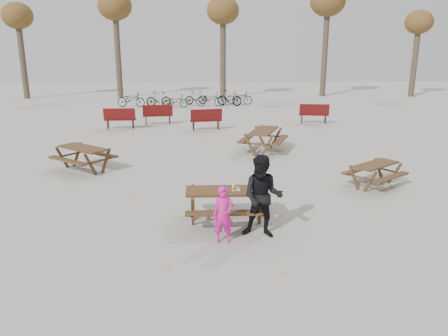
{
  "coord_description": "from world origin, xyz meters",
  "views": [
    {
      "loc": [
        -0.47,
        -9.28,
        3.89
      ],
      "look_at": [
        0.0,
        1.0,
        1.0
      ],
      "focal_mm": 35.0,
      "sensor_mm": 36.0,
      "label": 1
    }
  ],
  "objects_px": {
    "main_picnic_table": "(226,198)",
    "food_tray": "(236,189)",
    "child": "(223,215)",
    "soda_bottle": "(234,188)",
    "picnic_table_east": "(375,175)",
    "picnic_table_north": "(84,159)",
    "adult": "(263,197)",
    "picnic_table_far": "(263,141)"
  },
  "relations": [
    {
      "from": "main_picnic_table",
      "to": "child",
      "type": "bearing_deg",
      "value": -95.75
    },
    {
      "from": "adult",
      "to": "child",
      "type": "bearing_deg",
      "value": -148.47
    },
    {
      "from": "main_picnic_table",
      "to": "food_tray",
      "type": "xyz_separation_m",
      "value": [
        0.22,
        -0.05,
        0.21
      ]
    },
    {
      "from": "picnic_table_east",
      "to": "picnic_table_far",
      "type": "distance_m",
      "value": 5.11
    },
    {
      "from": "main_picnic_table",
      "to": "picnic_table_far",
      "type": "xyz_separation_m",
      "value": [
        1.77,
        6.84,
        -0.17
      ]
    },
    {
      "from": "child",
      "to": "picnic_table_east",
      "type": "distance_m",
      "value": 5.71
    },
    {
      "from": "picnic_table_far",
      "to": "soda_bottle",
      "type": "bearing_deg",
      "value": -172.34
    },
    {
      "from": "food_tray",
      "to": "child",
      "type": "height_order",
      "value": "child"
    },
    {
      "from": "picnic_table_north",
      "to": "picnic_table_far",
      "type": "bearing_deg",
      "value": 59.78
    },
    {
      "from": "picnic_table_north",
      "to": "adult",
      "type": "bearing_deg",
      "value": -7.25
    },
    {
      "from": "food_tray",
      "to": "child",
      "type": "bearing_deg",
      "value": -107.98
    },
    {
      "from": "child",
      "to": "picnic_table_north",
      "type": "height_order",
      "value": "child"
    },
    {
      "from": "picnic_table_east",
      "to": "picnic_table_far",
      "type": "height_order",
      "value": "picnic_table_far"
    },
    {
      "from": "main_picnic_table",
      "to": "soda_bottle",
      "type": "distance_m",
      "value": 0.32
    },
    {
      "from": "food_tray",
      "to": "soda_bottle",
      "type": "relative_size",
      "value": 1.06
    },
    {
      "from": "food_tray",
      "to": "soda_bottle",
      "type": "xyz_separation_m",
      "value": [
        -0.06,
        -0.05,
        0.05
      ]
    },
    {
      "from": "picnic_table_east",
      "to": "picnic_table_north",
      "type": "bearing_deg",
      "value": 129.69
    },
    {
      "from": "food_tray",
      "to": "picnic_table_east",
      "type": "height_order",
      "value": "food_tray"
    },
    {
      "from": "food_tray",
      "to": "picnic_table_north",
      "type": "relative_size",
      "value": 0.1
    },
    {
      "from": "adult",
      "to": "picnic_table_far",
      "type": "height_order",
      "value": "adult"
    },
    {
      "from": "picnic_table_far",
      "to": "child",
      "type": "bearing_deg",
      "value": -172.67
    },
    {
      "from": "picnic_table_north",
      "to": "picnic_table_far",
      "type": "height_order",
      "value": "picnic_table_far"
    },
    {
      "from": "soda_bottle",
      "to": "picnic_table_east",
      "type": "xyz_separation_m",
      "value": [
        4.22,
        2.56,
        -0.52
      ]
    },
    {
      "from": "soda_bottle",
      "to": "picnic_table_far",
      "type": "bearing_deg",
      "value": 76.98
    },
    {
      "from": "child",
      "to": "picnic_table_north",
      "type": "bearing_deg",
      "value": 125.69
    },
    {
      "from": "main_picnic_table",
      "to": "adult",
      "type": "distance_m",
      "value": 1.11
    },
    {
      "from": "adult",
      "to": "picnic_table_east",
      "type": "relative_size",
      "value": 1.15
    },
    {
      "from": "soda_bottle",
      "to": "child",
      "type": "relative_size",
      "value": 0.14
    },
    {
      "from": "soda_bottle",
      "to": "picnic_table_east",
      "type": "distance_m",
      "value": 4.96
    },
    {
      "from": "soda_bottle",
      "to": "adult",
      "type": "height_order",
      "value": "adult"
    },
    {
      "from": "child",
      "to": "picnic_table_north",
      "type": "distance_m",
      "value": 7.02
    },
    {
      "from": "soda_bottle",
      "to": "picnic_table_far",
      "type": "distance_m",
      "value": 7.14
    },
    {
      "from": "main_picnic_table",
      "to": "food_tray",
      "type": "distance_m",
      "value": 0.31
    },
    {
      "from": "child",
      "to": "picnic_table_east",
      "type": "xyz_separation_m",
      "value": [
        4.49,
        3.51,
        -0.26
      ]
    },
    {
      "from": "food_tray",
      "to": "adult",
      "type": "relative_size",
      "value": 0.1
    },
    {
      "from": "main_picnic_table",
      "to": "picnic_table_far",
      "type": "distance_m",
      "value": 7.07
    },
    {
      "from": "adult",
      "to": "picnic_table_north",
      "type": "height_order",
      "value": "adult"
    },
    {
      "from": "main_picnic_table",
      "to": "food_tray",
      "type": "relative_size",
      "value": 10.0
    },
    {
      "from": "soda_bottle",
      "to": "food_tray",
      "type": "bearing_deg",
      "value": 41.14
    },
    {
      "from": "main_picnic_table",
      "to": "picnic_table_far",
      "type": "height_order",
      "value": "picnic_table_far"
    },
    {
      "from": "adult",
      "to": "picnic_table_north",
      "type": "distance_m",
      "value": 7.38
    },
    {
      "from": "picnic_table_far",
      "to": "adult",
      "type": "bearing_deg",
      "value": -167.14
    }
  ]
}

